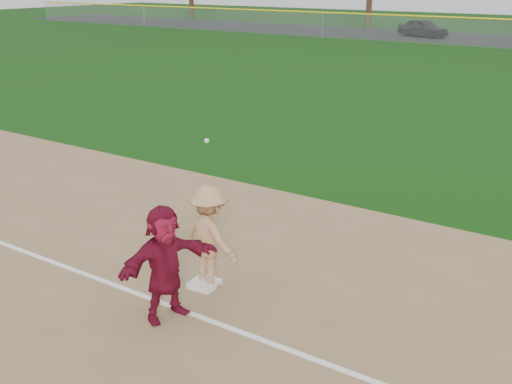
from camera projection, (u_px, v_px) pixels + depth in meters
The scene contains 6 objects.
ground at pixel (205, 289), 10.76m from camera, with size 160.00×160.00×0.00m, color #103B0B.
foul_line at pixel (173, 307), 10.13m from camera, with size 60.00×0.10×0.01m, color white.
first_base at pixel (205, 284), 10.79m from camera, with size 0.44×0.44×0.10m, color white.
base_runner at pixel (165, 263), 9.58m from camera, with size 1.67×0.53×1.81m, color maroon.
car_left at pixel (423, 28), 52.92m from camera, with size 1.73×4.30×1.47m, color black.
first_base_play at pixel (209, 237), 10.55m from camera, with size 1.23×0.83×2.56m.
Camera 1 is at (6.19, -7.46, 5.03)m, focal length 45.00 mm.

